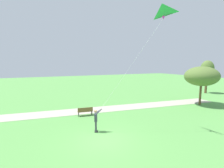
{
  "coord_description": "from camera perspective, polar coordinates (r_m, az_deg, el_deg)",
  "views": [
    {
      "loc": [
        9.37,
        -3.87,
        5.18
      ],
      "look_at": [
        -0.74,
        0.98,
        3.75
      ],
      "focal_mm": 24.96,
      "sensor_mm": 36.0,
      "label": 1
    }
  ],
  "objects": [
    {
      "name": "person_kite_flyer",
      "position": [
        12.23,
        -5.85,
        -12.52
      ],
      "size": [
        0.49,
        0.63,
        1.83
      ],
      "color": "#232328",
      "rests_on": "ground"
    },
    {
      "name": "ground_plane",
      "position": [
        11.38,
        -3.02,
        -19.82
      ],
      "size": [
        120.0,
        120.0,
        0.0
      ],
      "primitive_type": "plane",
      "color": "#569947"
    },
    {
      "name": "tree_horizon_far",
      "position": [
        32.52,
        31.51,
        4.61
      ],
      "size": [
        2.11,
        2.37,
        5.85
      ],
      "color": "brown",
      "rests_on": "ground"
    },
    {
      "name": "tree_treeline_right",
      "position": [
        22.64,
        29.98,
        2.47
      ],
      "size": [
        3.93,
        4.28,
        4.92
      ],
      "color": "brown",
      "rests_on": "ground"
    },
    {
      "name": "walkway_path",
      "position": [
        18.11,
        -5.7,
        -9.37
      ],
      "size": [
        6.91,
        32.02,
        0.02
      ],
      "primitive_type": "cube",
      "rotation": [
        0.0,
        0.0,
        -0.14
      ],
      "color": "#ADA393",
      "rests_on": "ground"
    },
    {
      "name": "flying_kite",
      "position": [
        12.87,
        17.68,
        23.94
      ],
      "size": [
        2.52,
        4.45,
        7.74
      ],
      "color": "green"
    },
    {
      "name": "park_bench_near_walkway",
      "position": [
        16.14,
        -9.77,
        -9.65
      ],
      "size": [
        0.65,
        1.55,
        0.88
      ],
      "color": "brown",
      "rests_on": "ground"
    }
  ]
}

